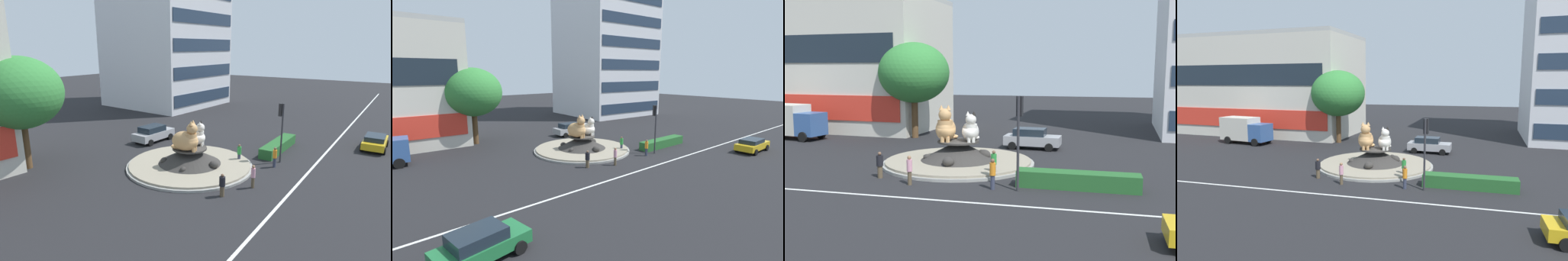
# 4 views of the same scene
# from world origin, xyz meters

# --- Properties ---
(ground_plane) EXTENTS (160.00, 160.00, 0.00)m
(ground_plane) POSITION_xyz_m (0.00, 0.00, 0.00)
(ground_plane) COLOR black
(lane_centreline) EXTENTS (112.00, 0.20, 0.01)m
(lane_centreline) POSITION_xyz_m (0.00, -8.39, 0.00)
(lane_centreline) COLOR silver
(lane_centreline) RESTS_ON ground
(roundabout_island) EXTENTS (10.16, 10.16, 1.61)m
(roundabout_island) POSITION_xyz_m (0.01, -0.00, 0.58)
(roundabout_island) COLOR gray
(roundabout_island) RESTS_ON ground
(cat_statue_calico) EXTENTS (1.84, 2.72, 2.44)m
(cat_statue_calico) POSITION_xyz_m (-0.79, -0.27, 2.50)
(cat_statue_calico) COLOR tan
(cat_statue_calico) RESTS_ON roundabout_island
(cat_statue_white) EXTENTS (1.63, 2.20, 2.04)m
(cat_statue_white) POSITION_xyz_m (0.87, -0.02, 2.35)
(cat_statue_white) COLOR silver
(cat_statue_white) RESTS_ON roundabout_island
(traffic_light_mast) EXTENTS (0.35, 0.46, 4.98)m
(traffic_light_mast) POSITION_xyz_m (5.02, -5.64, 3.48)
(traffic_light_mast) COLOR #2D2D33
(traffic_light_mast) RESTS_ON ground
(office_tower) EXTENTS (16.16, 16.31, 30.81)m
(office_tower) POSITION_xyz_m (22.60, 20.34, 15.41)
(office_tower) COLOR silver
(office_tower) RESTS_ON ground
(clipped_hedge_strip) EXTENTS (6.49, 1.20, 0.90)m
(clipped_hedge_strip) POSITION_xyz_m (8.03, -4.49, 0.45)
(clipped_hedge_strip) COLOR #235B28
(clipped_hedge_strip) RESTS_ON ground
(broadleaf_tree_behind_island) EXTENTS (6.51, 6.51, 8.81)m
(broadleaf_tree_behind_island) POSITION_xyz_m (-7.46, 10.52, 6.02)
(broadleaf_tree_behind_island) COLOR brown
(broadleaf_tree_behind_island) RESTS_ON ground
(pedestrian_pink_shirt) EXTENTS (0.30, 0.30, 1.64)m
(pedestrian_pink_shirt) POSITION_xyz_m (-0.98, -5.97, 0.88)
(pedestrian_pink_shirt) COLOR brown
(pedestrian_pink_shirt) RESTS_ON ground
(pedestrian_green_shirt) EXTENTS (0.34, 0.34, 1.58)m
(pedestrian_green_shirt) POSITION_xyz_m (3.08, -2.90, 0.83)
(pedestrian_green_shirt) COLOR #33384C
(pedestrian_green_shirt) RESTS_ON ground
(pedestrian_black_shirt) EXTENTS (0.40, 0.40, 1.56)m
(pedestrian_black_shirt) POSITION_xyz_m (-3.32, -4.87, 0.81)
(pedestrian_black_shirt) COLOR brown
(pedestrian_black_shirt) RESTS_ON ground
(pedestrian_orange_shirt) EXTENTS (0.32, 0.32, 1.67)m
(pedestrian_orange_shirt) POSITION_xyz_m (3.67, -5.76, 0.89)
(pedestrian_orange_shirt) COLOR #33384C
(pedestrian_orange_shirt) RESTS_ON ground
(sedan_on_far_lane) EXTENTS (4.49, 2.10, 1.37)m
(sedan_on_far_lane) POSITION_xyz_m (13.59, -11.90, 0.74)
(sedan_on_far_lane) COLOR gold
(sedan_on_far_lane) RESTS_ON ground
(parked_car_right) EXTENTS (4.50, 2.28, 1.64)m
(parked_car_right) POSITION_xyz_m (3.94, 7.26, 0.85)
(parked_car_right) COLOR #99999E
(parked_car_right) RESTS_ON ground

